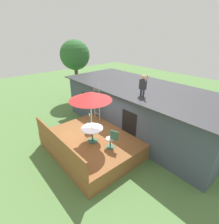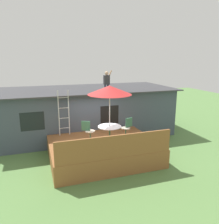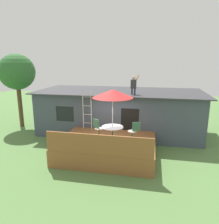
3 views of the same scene
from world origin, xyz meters
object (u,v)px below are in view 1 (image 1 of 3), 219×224
object	(u,v)px
patio_table	(92,131)
patio_umbrella	(90,96)
step_ladder	(97,102)
backyard_tree	(75,55)
person_figure	(143,84)
patio_chair_right	(112,139)
patio_chair_left	(90,124)

from	to	relation	value
patio_table	patio_umbrella	world-z (taller)	patio_umbrella
step_ladder	backyard_tree	xyz separation A→B (m)	(-5.59, 2.02, 1.92)
person_figure	patio_chair_right	xyz separation A→B (m)	(0.26, -2.26, -2.08)
patio_table	step_ladder	size ratio (longest dim) A/B	0.47
person_figure	backyard_tree	distance (m)	8.16
patio_umbrella	patio_chair_left	world-z (taller)	patio_umbrella
patio_table	patio_umbrella	bearing A→B (deg)	180.00
person_figure	patio_umbrella	bearing A→B (deg)	-105.37
patio_chair_right	patio_table	bearing A→B (deg)	-0.00
patio_table	backyard_tree	xyz separation A→B (m)	(-7.36, 3.66, 2.44)
person_figure	patio_chair_right	world-z (taller)	person_figure
patio_umbrella	person_figure	bearing A→B (deg)	74.63
backyard_tree	step_ladder	bearing A→B (deg)	-19.90
patio_umbrella	patio_chair_left	size ratio (longest dim) A/B	2.76
patio_table	backyard_tree	distance (m)	8.57
patio_table	person_figure	bearing A→B (deg)	74.63
patio_chair_left	patio_table	bearing A→B (deg)	0.00
step_ladder	person_figure	distance (m)	3.05
person_figure	patio_chair_right	bearing A→B (deg)	-83.45
patio_table	patio_chair_right	xyz separation A→B (m)	(0.98, 0.37, -0.13)
patio_umbrella	step_ladder	bearing A→B (deg)	137.21
step_ladder	patio_chair_right	distance (m)	3.10
patio_table	person_figure	size ratio (longest dim) A/B	0.94
patio_umbrella	patio_chair_left	xyz separation A→B (m)	(-0.84, 0.47, -1.89)
step_ladder	patio_umbrella	bearing A→B (deg)	-42.79
person_figure	backyard_tree	bearing A→B (deg)	172.76
backyard_tree	patio_table	bearing A→B (deg)	-26.46
patio_table	patio_umbrella	xyz separation A→B (m)	(-0.00, 0.00, 1.76)
step_ladder	backyard_tree	distance (m)	6.24
step_ladder	person_figure	xyz separation A→B (m)	(2.49, 1.00, 1.44)
backyard_tree	patio_chair_left	bearing A→B (deg)	-26.10
step_ladder	person_figure	bearing A→B (deg)	21.77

